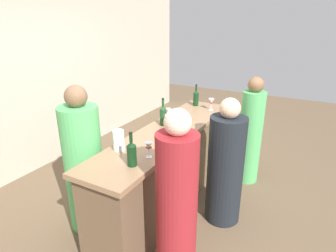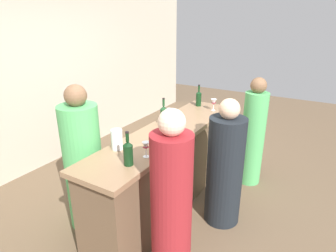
% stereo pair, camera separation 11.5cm
% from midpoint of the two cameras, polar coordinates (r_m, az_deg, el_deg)
% --- Properties ---
extents(ground_plane, '(12.00, 12.00, 0.00)m').
position_cam_midpoint_polar(ground_plane, '(3.68, -0.93, -15.03)').
color(ground_plane, brown).
extents(back_wall, '(8.00, 0.10, 2.80)m').
position_cam_midpoint_polar(back_wall, '(4.56, -26.18, 9.21)').
color(back_wall, '#B2A893').
rests_on(back_wall, ground).
extents(bar_counter, '(2.50, 0.58, 0.97)m').
position_cam_midpoint_polar(bar_counter, '(3.41, -0.98, -8.35)').
color(bar_counter, brown).
rests_on(bar_counter, ground).
extents(wine_bottle_leftmost_dark_green, '(0.08, 0.08, 0.31)m').
position_cam_midpoint_polar(wine_bottle_leftmost_dark_green, '(2.44, -8.59, -5.36)').
color(wine_bottle_leftmost_dark_green, black).
rests_on(wine_bottle_leftmost_dark_green, bar_counter).
extents(wine_bottle_second_left_olive_green, '(0.08, 0.08, 0.32)m').
position_cam_midpoint_polar(wine_bottle_second_left_olive_green, '(3.33, -1.98, 2.23)').
color(wine_bottle_second_left_olive_green, '#193D1E').
rests_on(wine_bottle_second_left_olive_green, bar_counter).
extents(wine_bottle_center_dark_green, '(0.08, 0.08, 0.31)m').
position_cam_midpoint_polar(wine_bottle_center_dark_green, '(4.10, 4.76, 5.63)').
color(wine_bottle_center_dark_green, black).
rests_on(wine_bottle_center_dark_green, bar_counter).
extents(wine_glass_near_left, '(0.07, 0.07, 0.15)m').
position_cam_midpoint_polar(wine_glass_near_left, '(2.57, -5.15, -4.12)').
color(wine_glass_near_left, white).
rests_on(wine_glass_near_left, bar_counter).
extents(wine_glass_near_center, '(0.08, 0.08, 0.16)m').
position_cam_midpoint_polar(wine_glass_near_center, '(3.92, 7.77, 4.75)').
color(wine_glass_near_center, white).
rests_on(wine_glass_near_center, bar_counter).
extents(wine_glass_near_right, '(0.08, 0.08, 0.17)m').
position_cam_midpoint_polar(wine_glass_near_right, '(3.20, -0.99, 1.37)').
color(wine_glass_near_right, white).
rests_on(wine_glass_near_right, bar_counter).
extents(wine_glass_far_left, '(0.07, 0.07, 0.15)m').
position_cam_midpoint_polar(wine_glass_far_left, '(3.49, -0.86, 2.73)').
color(wine_glass_far_left, white).
rests_on(wine_glass_far_left, bar_counter).
extents(water_pitcher, '(0.11, 0.11, 0.20)m').
position_cam_midpoint_polar(water_pitcher, '(2.75, -10.96, -2.80)').
color(water_pitcher, silver).
rests_on(water_pitcher, bar_counter).
extents(person_left_guest, '(0.40, 0.40, 1.56)m').
position_cam_midpoint_polar(person_left_guest, '(2.38, 0.27, -16.11)').
color(person_left_guest, maroon).
rests_on(person_left_guest, ground).
extents(person_center_guest, '(0.43, 0.43, 1.41)m').
position_cam_midpoint_polar(person_center_guest, '(3.16, 10.29, -8.15)').
color(person_center_guest, black).
rests_on(person_center_guest, ground).
extents(person_right_guest, '(0.34, 0.34, 1.46)m').
position_cam_midpoint_polar(person_right_guest, '(3.98, 15.27, -1.62)').
color(person_right_guest, '#4CA559').
rests_on(person_right_guest, ground).
extents(person_server_behind, '(0.44, 0.44, 1.56)m').
position_cam_midpoint_polar(person_server_behind, '(3.12, -17.38, -7.62)').
color(person_server_behind, '#4CA559').
rests_on(person_server_behind, ground).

